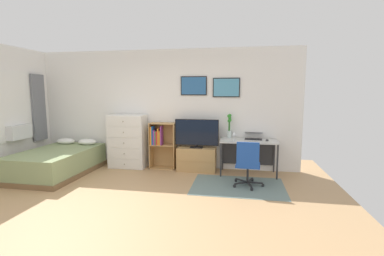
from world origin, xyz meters
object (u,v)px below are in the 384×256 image
object	(u,v)px
wine_glass	(234,134)
television	(197,133)
dresser	(128,141)
bamboo_vase	(229,125)
bed	(58,162)
office_chair	(248,163)
desk	(248,146)
computer_mouse	(267,140)
tv_stand	(197,159)
laptop	(254,136)
bookshelf	(161,142)

from	to	relation	value
wine_glass	television	bearing A→B (deg)	169.56
dresser	bamboo_vase	distance (m)	2.36
bed	wine_glass	size ratio (longest dim) A/B	10.83
office_chair	bamboo_vase	distance (m)	1.23
bed	desk	bearing A→B (deg)	10.94
computer_mouse	television	bearing A→B (deg)	176.14
bamboo_vase	wine_glass	xyz separation A→B (m)	(0.11, -0.29, -0.15)
tv_stand	bed	bearing A→B (deg)	-165.05
desk	laptop	size ratio (longest dim) A/B	2.75
bookshelf	wine_glass	xyz separation A→B (m)	(1.66, -0.22, 0.27)
bed	laptop	distance (m)	4.22
bookshelf	laptop	xyz separation A→B (m)	(2.07, -0.03, 0.20)
bed	computer_mouse	size ratio (longest dim) A/B	18.74
desk	tv_stand	bearing A→B (deg)	179.00
office_chair	tv_stand	bearing A→B (deg)	143.41
bookshelf	wine_glass	distance (m)	1.70
bookshelf	television	distance (m)	0.88
bookshelf	bamboo_vase	bearing A→B (deg)	2.26
desk	wine_glass	size ratio (longest dim) A/B	6.57
laptop	wine_glass	world-z (taller)	wine_glass
bookshelf	tv_stand	distance (m)	0.92
bamboo_vase	television	bearing A→B (deg)	-169.12
dresser	bamboo_vase	world-z (taller)	bamboo_vase
dresser	office_chair	distance (m)	2.85
bookshelf	laptop	world-z (taller)	bookshelf
tv_stand	computer_mouse	bearing A→B (deg)	-4.71
laptop	wine_glass	distance (m)	0.46
desk	computer_mouse	bearing A→B (deg)	-15.54
bed	bamboo_vase	distance (m)	3.78
dresser	bookshelf	size ratio (longest dim) A/B	1.17
dresser	computer_mouse	bearing A→B (deg)	-1.99
dresser	desk	distance (m)	2.74
bookshelf	computer_mouse	bearing A→B (deg)	-4.28
bed	dresser	distance (m)	1.52
bookshelf	laptop	size ratio (longest dim) A/B	2.44
bed	bamboo_vase	xyz separation A→B (m)	(3.59, 0.88, 0.76)
tv_stand	computer_mouse	distance (m)	1.58
bookshelf	dresser	bearing A→B (deg)	-175.01
dresser	wine_glass	world-z (taller)	dresser
bed	laptop	size ratio (longest dim) A/B	4.54
dresser	computer_mouse	world-z (taller)	dresser
bed	television	bearing A→B (deg)	14.86
television	desk	world-z (taller)	television
bed	dresser	size ratio (longest dim) A/B	1.59
tv_stand	television	size ratio (longest dim) A/B	0.88
dresser	desk	bearing A→B (deg)	-0.10
computer_mouse	wine_glass	bearing A→B (deg)	-175.81
dresser	bookshelf	world-z (taller)	dresser
television	desk	size ratio (longest dim) A/B	0.82
bookshelf	tv_stand	xyz separation A→B (m)	(0.85, -0.05, -0.35)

